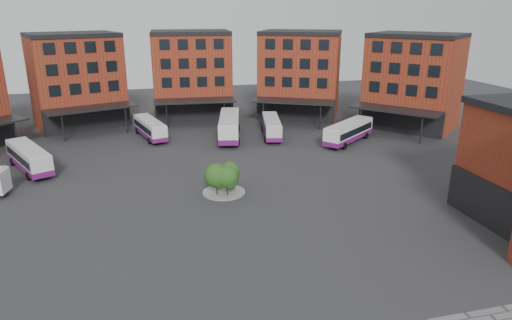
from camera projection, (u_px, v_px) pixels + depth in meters
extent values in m
plane|color=#28282B|center=(226.00, 252.00, 35.68)|extent=(160.00, 160.00, 0.00)
cylinder|color=black|center=(16.00, 136.00, 60.53)|extent=(0.20, 0.20, 4.00)
cube|color=maroon|center=(77.00, 82.00, 72.61)|extent=(15.55, 13.69, 14.00)
cube|color=black|center=(88.00, 118.00, 70.34)|extent=(12.45, 4.71, 4.00)
cube|color=black|center=(71.00, 34.00, 70.30)|extent=(15.65, 13.97, 0.60)
cube|color=black|center=(83.00, 71.00, 67.91)|extent=(10.87, 3.87, 8.00)
cube|color=black|center=(91.00, 108.00, 67.85)|extent=(13.72, 8.39, 0.25)
cylinder|color=black|center=(63.00, 128.00, 64.69)|extent=(0.20, 0.20, 4.00)
cylinder|color=black|center=(126.00, 120.00, 69.41)|extent=(0.20, 0.20, 4.00)
cube|color=maroon|center=(192.00, 76.00, 79.19)|extent=(13.67, 10.88, 14.00)
cube|color=black|center=(195.00, 110.00, 76.24)|extent=(13.00, 1.41, 4.00)
cube|color=black|center=(190.00, 32.00, 76.88)|extent=(13.69, 11.18, 0.60)
cube|color=black|center=(193.00, 66.00, 73.78)|extent=(11.42, 0.95, 8.00)
cube|color=black|center=(195.00, 101.00, 73.41)|extent=(13.28, 5.30, 0.25)
cylinder|color=black|center=(167.00, 116.00, 71.60)|extent=(0.20, 0.20, 4.00)
cylinder|color=black|center=(224.00, 114.00, 73.13)|extent=(0.20, 0.20, 4.00)
cube|color=maroon|center=(300.00, 76.00, 78.78)|extent=(16.12, 14.81, 14.00)
cube|color=black|center=(295.00, 110.00, 75.88)|extent=(11.81, 6.35, 4.00)
cube|color=black|center=(301.00, 32.00, 76.47)|extent=(16.26, 15.08, 0.60)
cube|color=black|center=(296.00, 67.00, 73.42)|extent=(10.26, 5.33, 8.00)
cube|color=black|center=(293.00, 101.00, 73.07)|extent=(13.58, 9.82, 0.25)
cylinder|color=black|center=(263.00, 114.00, 73.00)|extent=(0.20, 0.20, 4.00)
cylinder|color=black|center=(320.00, 117.00, 71.08)|extent=(0.20, 0.20, 4.00)
cube|color=maroon|center=(413.00, 83.00, 71.47)|extent=(16.02, 16.39, 14.00)
cube|color=black|center=(399.00, 120.00, 69.32)|extent=(8.74, 10.28, 4.00)
cube|color=black|center=(418.00, 35.00, 69.16)|extent=(16.25, 16.58, 0.60)
cube|color=black|center=(404.00, 72.00, 66.89)|extent=(7.47, 8.86, 8.00)
cube|color=black|center=(395.00, 110.00, 66.88)|extent=(11.73, 12.79, 0.25)
cylinder|color=black|center=(360.00, 121.00, 68.65)|extent=(0.20, 0.20, 4.00)
cylinder|color=black|center=(421.00, 130.00, 63.60)|extent=(0.20, 0.20, 4.00)
cube|color=black|center=(496.00, 209.00, 38.54)|extent=(0.40, 12.00, 4.00)
cylinder|color=gray|center=(224.00, 192.00, 47.16)|extent=(4.40, 4.40, 0.12)
cylinder|color=#332114|center=(217.00, 189.00, 46.20)|extent=(0.14, 0.14, 1.56)
sphere|color=#26521B|center=(217.00, 176.00, 45.75)|extent=(2.50, 2.50, 2.50)
sphere|color=#26521B|center=(219.00, 180.00, 45.81)|extent=(1.75, 1.75, 1.75)
cylinder|color=#332114|center=(230.00, 183.00, 47.69)|extent=(0.14, 0.14, 1.46)
sphere|color=#26521B|center=(230.00, 172.00, 47.27)|extent=(2.07, 2.07, 2.07)
sphere|color=#26521B|center=(232.00, 176.00, 47.32)|extent=(1.45, 1.45, 1.45)
cylinder|color=#332114|center=(227.00, 189.00, 46.07)|extent=(0.14, 0.14, 1.49)
sphere|color=#26521B|center=(227.00, 177.00, 45.65)|extent=(2.26, 2.26, 2.26)
sphere|color=#26521B|center=(229.00, 182.00, 45.70)|extent=(1.58, 1.58, 1.58)
cube|color=silver|center=(29.00, 157.00, 53.18)|extent=(6.70, 10.27, 2.30)
cube|color=black|center=(29.00, 156.00, 53.13)|extent=(6.38, 9.56, 0.89)
cube|color=silver|center=(27.00, 147.00, 52.81)|extent=(6.43, 9.86, 0.11)
cube|color=black|center=(17.00, 146.00, 56.75)|extent=(1.84, 1.00, 1.03)
cube|color=#671666|center=(30.00, 164.00, 53.44)|extent=(6.75, 10.33, 0.66)
cylinder|color=black|center=(12.00, 162.00, 55.21)|extent=(0.67, 0.96, 0.94)
cylinder|color=black|center=(33.00, 158.00, 56.66)|extent=(0.67, 0.96, 0.94)
cylinder|color=black|center=(28.00, 176.00, 50.46)|extent=(0.67, 0.96, 0.94)
cylinder|color=black|center=(50.00, 172.00, 51.91)|extent=(0.67, 0.96, 0.94)
cube|color=silver|center=(150.00, 127.00, 66.71)|extent=(4.65, 9.96, 2.17)
cube|color=black|center=(150.00, 126.00, 66.66)|extent=(4.50, 9.23, 0.84)
cube|color=silver|center=(149.00, 120.00, 66.35)|extent=(4.46, 9.57, 0.11)
cube|color=black|center=(141.00, 120.00, 70.59)|extent=(1.85, 0.60, 0.97)
cube|color=#671666|center=(150.00, 133.00, 66.96)|extent=(4.70, 10.01, 0.62)
cylinder|color=black|center=(137.00, 131.00, 69.13)|extent=(0.48, 0.92, 0.88)
cylinder|color=black|center=(151.00, 129.00, 70.16)|extent=(0.48, 0.92, 0.88)
cylinder|color=black|center=(149.00, 141.00, 63.98)|extent=(0.48, 0.92, 0.88)
cylinder|color=black|center=(164.00, 139.00, 65.00)|extent=(0.48, 0.92, 0.88)
cube|color=white|center=(229.00, 125.00, 66.46)|extent=(5.21, 12.22, 2.65)
cube|color=black|center=(229.00, 124.00, 66.40)|extent=(5.06, 11.30, 1.03)
cube|color=silver|center=(229.00, 116.00, 66.02)|extent=(5.00, 11.73, 0.13)
cube|color=black|center=(230.00, 115.00, 71.94)|extent=(2.27, 0.61, 1.19)
cube|color=#671666|center=(229.00, 132.00, 66.76)|extent=(5.25, 12.27, 0.76)
cylinder|color=black|center=(221.00, 128.00, 70.47)|extent=(0.55, 1.13, 1.08)
cylinder|color=black|center=(239.00, 128.00, 70.55)|extent=(0.55, 1.13, 1.08)
cylinder|color=black|center=(219.00, 142.00, 63.24)|extent=(0.55, 1.13, 1.08)
cylinder|color=black|center=(238.00, 142.00, 63.32)|extent=(0.55, 1.13, 1.08)
cube|color=silver|center=(272.00, 126.00, 67.42)|extent=(4.16, 10.06, 2.19)
cube|color=black|center=(272.00, 125.00, 67.37)|extent=(4.06, 9.30, 0.85)
cube|color=silver|center=(272.00, 119.00, 67.06)|extent=(3.99, 9.66, 0.11)
cube|color=black|center=(269.00, 117.00, 71.92)|extent=(1.88, 0.50, 0.98)
cube|color=#671666|center=(271.00, 131.00, 67.67)|extent=(4.21, 10.11, 0.62)
cylinder|color=black|center=(263.00, 128.00, 70.71)|extent=(0.44, 0.93, 0.89)
cylinder|color=black|center=(277.00, 128.00, 70.81)|extent=(0.44, 0.93, 0.89)
cylinder|color=black|center=(265.00, 139.00, 64.76)|extent=(0.44, 0.93, 0.89)
cylinder|color=black|center=(281.00, 139.00, 64.85)|extent=(0.44, 0.93, 0.89)
cube|color=white|center=(349.00, 131.00, 64.32)|extent=(9.71, 8.30, 2.33)
cube|color=black|center=(349.00, 130.00, 64.27)|extent=(9.09, 7.83, 0.90)
cube|color=silver|center=(349.00, 123.00, 63.94)|extent=(9.32, 7.96, 0.11)
cube|color=black|center=(365.00, 123.00, 68.09)|extent=(1.33, 1.67, 1.05)
cube|color=#671666|center=(348.00, 137.00, 64.58)|extent=(9.77, 8.35, 0.67)
cylinder|color=black|center=(351.00, 133.00, 67.90)|extent=(0.93, 0.81, 0.95)
cylinder|color=black|center=(366.00, 136.00, 66.52)|extent=(0.93, 0.81, 0.95)
cylinder|color=black|center=(329.00, 143.00, 62.89)|extent=(0.93, 0.81, 0.95)
cylinder|color=black|center=(345.00, 146.00, 61.51)|extent=(0.93, 0.81, 0.95)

